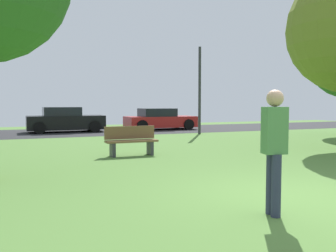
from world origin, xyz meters
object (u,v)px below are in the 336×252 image
person_thrower (274,145)px  street_lamp_post (200,91)px  parked_car_black (65,120)px  parked_car_red (160,120)px  park_bench (131,140)px

person_thrower → street_lamp_post: (5.46, 12.85, 1.23)m
person_thrower → parked_car_black: size_ratio=0.44×
parked_car_black → person_thrower: bearing=-87.2°
parked_car_black → parked_car_red: parked_car_black is taller
parked_car_black → street_lamp_post: size_ratio=0.92×
parked_car_black → street_lamp_post: bearing=-32.7°
parked_car_black → park_bench: (0.72, -10.24, -0.18)m
parked_car_black → parked_car_red: bearing=-1.9°
park_bench → street_lamp_post: street_lamp_post is taller
parked_car_black → parked_car_red: size_ratio=0.98×
person_thrower → parked_car_black: 16.92m
parked_car_black → street_lamp_post: 7.65m
person_thrower → street_lamp_post: street_lamp_post is taller
parked_car_red → street_lamp_post: size_ratio=0.93×
parked_car_red → parked_car_black: bearing=178.1°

